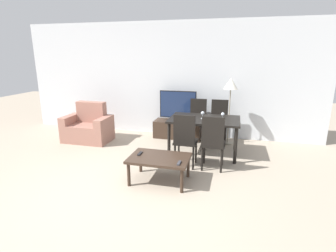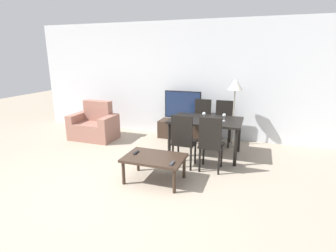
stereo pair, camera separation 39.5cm
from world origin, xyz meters
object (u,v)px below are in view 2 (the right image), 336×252
object	(u,v)px
dining_chair_far_left	(202,119)
floor_lamp	(235,89)
wine_glass_left	(224,116)
wine_glass_center	(204,114)
dining_chair_near	(183,139)
coffee_table	(154,160)
armchair	(94,126)
dining_chair_far	(223,121)
tv_stand	(182,130)
remote_primary	(136,153)
remote_secondary	(172,163)
tv	(183,106)
dining_chair_near_right	(211,142)
dining_table	(206,123)

from	to	relation	value
dining_chair_far_left	floor_lamp	distance (m)	0.99
wine_glass_left	wine_glass_center	size ratio (longest dim) A/B	1.00
dining_chair_near	coffee_table	bearing A→B (deg)	-113.97
armchair	dining_chair_far	size ratio (longest dim) A/B	1.08
tv_stand	remote_primary	size ratio (longest dim) A/B	7.42
dining_chair_near	remote_secondary	world-z (taller)	dining_chair_near
coffee_table	floor_lamp	world-z (taller)	floor_lamp
tv	wine_glass_center	xyz separation A→B (m)	(0.69, -0.92, 0.06)
floor_lamp	remote_secondary	xyz separation A→B (m)	(-0.63, -2.30, -0.83)
dining_chair_far	wine_glass_center	distance (m)	0.88
tv	floor_lamp	distance (m)	1.29
tv	dining_chair_near	distance (m)	1.73
coffee_table	dining_chair_far	distance (m)	2.28
tv_stand	dining_chair_near_right	xyz separation A→B (m)	(0.97, -1.65, 0.33)
remote_secondary	wine_glass_left	world-z (taller)	wine_glass_left
dining_table	wine_glass_center	distance (m)	0.19
armchair	remote_primary	xyz separation A→B (m)	(1.83, -1.51, 0.11)
tv	dining_table	distance (m)	1.16
tv_stand	dining_table	distance (m)	1.23
tv	wine_glass_center	bearing A→B (deg)	-52.91
dining_chair_far_left	wine_glass_left	xyz separation A→B (m)	(0.59, -0.78, 0.29)
tv_stand	tv	world-z (taller)	tv
tv	remote_secondary	world-z (taller)	tv
coffee_table	dining_chair_far_left	world-z (taller)	dining_chair_far_left
tv_stand	dining_table	size ratio (longest dim) A/B	0.82
armchair	dining_chair_near	size ratio (longest dim) A/B	1.08
coffee_table	dining_chair_near	size ratio (longest dim) A/B	0.96
dining_table	floor_lamp	size ratio (longest dim) A/B	0.93
armchair	remote_secondary	distance (m)	3.05
remote_secondary	coffee_table	bearing A→B (deg)	153.35
dining_chair_near	dining_chair_far	world-z (taller)	same
dining_chair_far	dining_chair_far_left	bearing A→B (deg)	180.00
dining_table	dining_chair_far	world-z (taller)	dining_chair_far
tv	floor_lamp	world-z (taller)	floor_lamp
tv	remote_primary	distance (m)	2.27
armchair	floor_lamp	xyz separation A→B (m)	(3.14, 0.57, 0.94)
dining_table	dining_chair_far_left	distance (m)	0.80
dining_chair_near_right	armchair	bearing A→B (deg)	162.57
armchair	remote_primary	bearing A→B (deg)	-39.62
coffee_table	dining_chair_far	world-z (taller)	dining_chair_far
floor_lamp	dining_chair_near	bearing A→B (deg)	-114.93
dining_chair_far	wine_glass_center	bearing A→B (deg)	-109.33
dining_chair_near_right	wine_glass_center	bearing A→B (deg)	110.67
coffee_table	dining_chair_far_left	distance (m)	2.17
tv_stand	dining_chair_near	xyz separation A→B (m)	(0.49, -1.65, 0.33)
dining_table	wine_glass_left	distance (m)	0.40
dining_chair_near	remote_secondary	xyz separation A→B (m)	(0.07, -0.81, -0.11)
floor_lamp	dining_chair_far_left	bearing A→B (deg)	178.10
dining_chair_far_left	wine_glass_center	size ratio (longest dim) A/B	6.65
coffee_table	dining_chair_near_right	distance (m)	1.01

